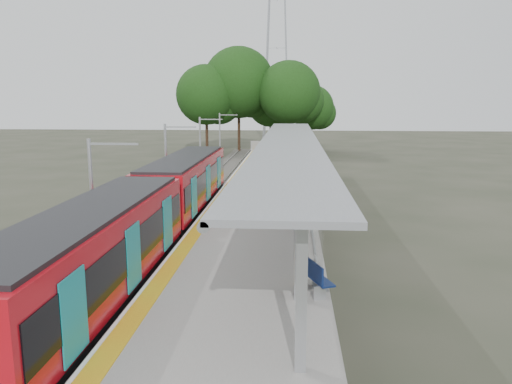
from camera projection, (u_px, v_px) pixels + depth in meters
ground at (224, 361)px, 13.42m from camera, size 200.00×200.00×0.00m
trackbed at (198, 203)px, 33.33m from camera, size 3.00×70.00×0.24m
platform at (265, 198)px, 32.93m from camera, size 6.00×50.00×1.00m
tactile_strip at (226, 190)px, 33.02m from camera, size 0.60×50.00×0.02m
end_fence at (277, 146)px, 57.19m from camera, size 6.00×0.10×1.20m
train at (153, 209)px, 22.57m from camera, size 2.74×27.60×3.62m
canopy at (289, 148)px, 28.40m from camera, size 3.27×38.00×3.66m
pylon at (277, 24)px, 81.56m from camera, size 8.00×4.00×38.00m
tree_cluster at (255, 92)px, 63.97m from camera, size 20.11×11.83×13.59m
catenary_masts at (167, 163)px, 31.95m from camera, size 2.08×48.16×5.40m
bench_near at (316, 276)px, 15.50m from camera, size 0.98×1.53×1.01m
bench_mid at (304, 191)px, 29.39m from camera, size 0.61×1.67×1.12m
bench_far at (289, 160)px, 44.55m from camera, size 0.51×1.62×1.11m
info_pillar_near at (300, 264)px, 16.12m from camera, size 0.37×0.37×1.62m
info_pillar_far at (295, 167)px, 38.94m from camera, size 0.39×0.39×1.72m
litter_bin at (296, 184)px, 32.62m from camera, size 0.56×0.56×0.89m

